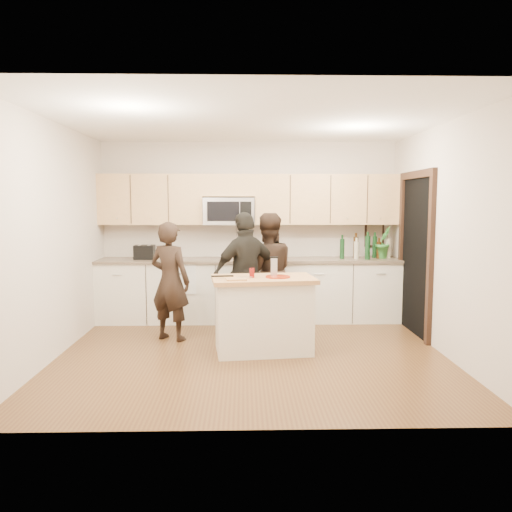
{
  "coord_description": "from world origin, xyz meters",
  "views": [
    {
      "loc": [
        -0.09,
        -5.74,
        1.77
      ],
      "look_at": [
        0.06,
        0.35,
        1.12
      ],
      "focal_mm": 35.0,
      "sensor_mm": 36.0,
      "label": 1
    }
  ],
  "objects_px": {
    "island": "(263,314)",
    "woman_left": "(170,281)",
    "woman_right": "(246,275)",
    "woman_center": "(267,272)",
    "toaster": "(145,252)"
  },
  "relations": [
    {
      "from": "island",
      "to": "woman_left",
      "type": "distance_m",
      "value": 1.34
    },
    {
      "from": "island",
      "to": "woman_left",
      "type": "xyz_separation_m",
      "value": [
        -1.18,
        0.55,
        0.31
      ]
    },
    {
      "from": "woman_left",
      "to": "woman_right",
      "type": "bearing_deg",
      "value": -146.57
    },
    {
      "from": "woman_center",
      "to": "woman_right",
      "type": "relative_size",
      "value": 0.99
    },
    {
      "from": "island",
      "to": "woman_right",
      "type": "xyz_separation_m",
      "value": [
        -0.2,
        0.69,
        0.37
      ]
    },
    {
      "from": "toaster",
      "to": "woman_left",
      "type": "bearing_deg",
      "value": -63.03
    },
    {
      "from": "island",
      "to": "toaster",
      "type": "distance_m",
      "value": 2.4
    },
    {
      "from": "woman_left",
      "to": "woman_right",
      "type": "relative_size",
      "value": 0.93
    },
    {
      "from": "woman_left",
      "to": "woman_center",
      "type": "xyz_separation_m",
      "value": [
        1.28,
        0.49,
        0.05
      ]
    },
    {
      "from": "woman_center",
      "to": "woman_right",
      "type": "distance_m",
      "value": 0.46
    },
    {
      "from": "woman_center",
      "to": "woman_right",
      "type": "height_order",
      "value": "woman_right"
    },
    {
      "from": "woman_right",
      "to": "woman_center",
      "type": "bearing_deg",
      "value": -157.9
    },
    {
      "from": "island",
      "to": "woman_left",
      "type": "relative_size",
      "value": 0.83
    },
    {
      "from": "island",
      "to": "woman_center",
      "type": "height_order",
      "value": "woman_center"
    },
    {
      "from": "woman_right",
      "to": "woman_left",
      "type": "bearing_deg",
      "value": -20.15
    }
  ]
}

